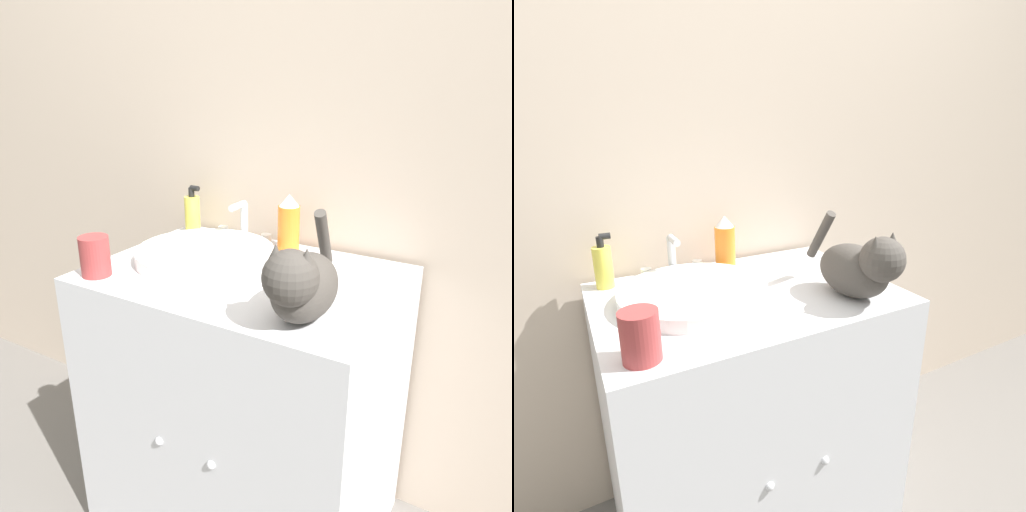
# 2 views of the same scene
# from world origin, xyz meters

# --- Properties ---
(wall_back) EXTENTS (6.00, 0.05, 2.50)m
(wall_back) POSITION_xyz_m (0.00, 0.63, 1.25)
(wall_back) COLOR #C6B29E
(wall_back) RESTS_ON ground_plane
(vanity_cabinet) EXTENTS (0.82, 0.60, 0.86)m
(vanity_cabinet) POSITION_xyz_m (0.00, 0.29, 0.43)
(vanity_cabinet) COLOR silver
(vanity_cabinet) RESTS_ON ground_plane
(sink_basin) EXTENTS (0.40, 0.40, 0.04)m
(sink_basin) POSITION_xyz_m (-0.14, 0.31, 0.87)
(sink_basin) COLOR white
(sink_basin) RESTS_ON vanity_cabinet
(faucet) EXTENTS (0.19, 0.09, 0.13)m
(faucet) POSITION_xyz_m (-0.14, 0.52, 0.91)
(faucet) COLOR silver
(faucet) RESTS_ON vanity_cabinet
(cat) EXTENTS (0.16, 0.35, 0.22)m
(cat) POSITION_xyz_m (0.25, 0.11, 0.94)
(cat) COLOR #47423D
(cat) RESTS_ON vanity_cabinet
(soap_bottle) EXTENTS (0.05, 0.05, 0.16)m
(soap_bottle) POSITION_xyz_m (-0.35, 0.52, 0.92)
(soap_bottle) COLOR #EADB4C
(soap_bottle) RESTS_ON vanity_cabinet
(spray_bottle) EXTENTS (0.07, 0.07, 0.18)m
(spray_bottle) POSITION_xyz_m (0.03, 0.50, 0.94)
(spray_bottle) COLOR orange
(spray_bottle) RESTS_ON vanity_cabinet
(cup) EXTENTS (0.08, 0.08, 0.11)m
(cup) POSITION_xyz_m (-0.33, 0.08, 0.91)
(cup) COLOR #9E3838
(cup) RESTS_ON vanity_cabinet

